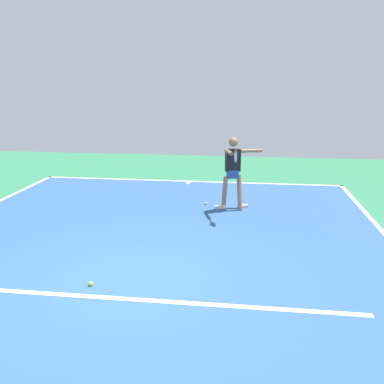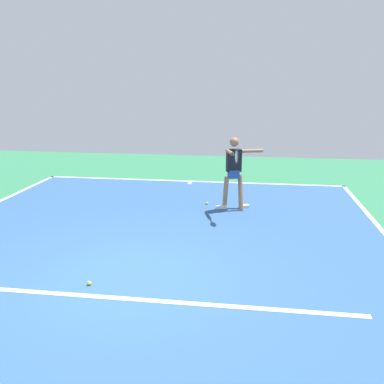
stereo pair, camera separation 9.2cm
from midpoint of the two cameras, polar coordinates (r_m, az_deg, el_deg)
name	(u,v)px [view 2 (the right image)]	position (r m, az deg, el deg)	size (l,w,h in m)	color
ground_plane	(128,280)	(6.60, -8.29, -11.81)	(22.57, 22.57, 0.00)	#2D754C
court_surface	(128,280)	(6.60, -8.29, -11.79)	(9.10, 13.39, 0.00)	#2D5484
court_line_baseline_near	(191,181)	(12.76, 0.07, 1.49)	(9.10, 0.10, 0.01)	white
court_line_service	(117,298)	(6.13, -9.79, -14.06)	(6.83, 0.10, 0.01)	white
court_line_centre_mark	(190,183)	(12.56, -0.06, 1.28)	(0.10, 0.30, 0.01)	white
tennis_player	(234,169)	(9.82, 6.06, 3.19)	(1.08, 1.27, 1.72)	#9E7051
tennis_ball_centre_court	(89,283)	(6.54, -13.45, -12.02)	(0.07, 0.07, 0.07)	#CCE033
tennis_ball_near_player	(207,203)	(10.33, 2.30, -1.56)	(0.07, 0.07, 0.07)	#C6E53D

